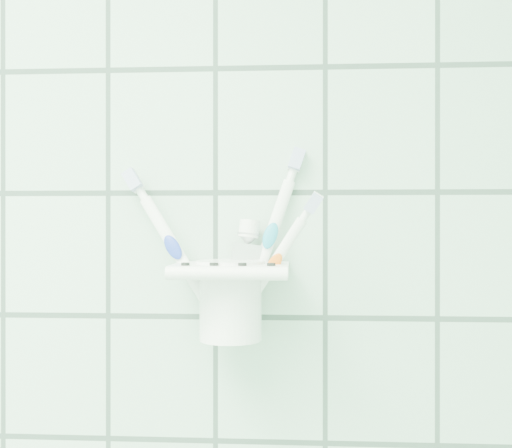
% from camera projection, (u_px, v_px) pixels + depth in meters
% --- Properties ---
extents(holder_bracket, '(0.12, 0.10, 0.04)m').
position_uv_depth(holder_bracket, '(231.00, 271.00, 0.69)').
color(holder_bracket, white).
rests_on(holder_bracket, wall_back).
extents(cup, '(0.08, 0.08, 0.09)m').
position_uv_depth(cup, '(231.00, 297.00, 0.70)').
color(cup, white).
rests_on(cup, holder_bracket).
extents(toothbrush_pink, '(0.11, 0.05, 0.21)m').
position_uv_depth(toothbrush_pink, '(225.00, 233.00, 0.69)').
color(toothbrush_pink, white).
rests_on(toothbrush_pink, cup).
extents(toothbrush_blue, '(0.07, 0.04, 0.22)m').
position_uv_depth(toothbrush_blue, '(238.00, 232.00, 0.71)').
color(toothbrush_blue, white).
rests_on(toothbrush_blue, cup).
extents(toothbrush_orange, '(0.09, 0.04, 0.17)m').
position_uv_depth(toothbrush_orange, '(231.00, 248.00, 0.71)').
color(toothbrush_orange, white).
rests_on(toothbrush_orange, cup).
extents(toothpaste_tube, '(0.04, 0.03, 0.13)m').
position_uv_depth(toothpaste_tube, '(237.00, 266.00, 0.71)').
color(toothpaste_tube, silver).
rests_on(toothpaste_tube, cup).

